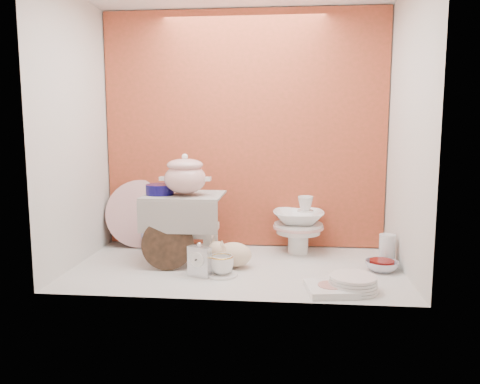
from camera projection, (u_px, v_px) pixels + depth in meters
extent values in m
plane|color=silver|center=(236.00, 267.00, 2.61)|extent=(1.80, 1.80, 0.00)
cube|color=#C04730|center=(244.00, 130.00, 3.00)|extent=(1.80, 0.06, 1.50)
cube|color=silver|center=(74.00, 131.00, 2.59)|extent=(0.06, 1.00, 1.50)
cube|color=silver|center=(409.00, 132.00, 2.42)|extent=(0.06, 1.00, 1.50)
cylinder|color=#0F0A52|center=(160.00, 189.00, 2.70)|extent=(0.20, 0.20, 0.06)
imported|color=white|center=(159.00, 229.00, 3.01)|extent=(0.27, 0.27, 0.24)
cube|color=silver|center=(199.00, 260.00, 2.43)|extent=(0.13, 0.09, 0.18)
ellipsoid|color=beige|center=(234.00, 254.00, 2.59)|extent=(0.27, 0.20, 0.15)
cylinder|color=white|center=(222.00, 275.00, 2.46)|extent=(0.21, 0.21, 0.01)
imported|color=white|center=(222.00, 264.00, 2.45)|extent=(0.14, 0.14, 0.10)
cube|color=white|center=(331.00, 289.00, 2.22)|extent=(0.26, 0.26, 0.03)
cylinder|color=white|center=(353.00, 283.00, 2.23)|extent=(0.25, 0.25, 0.07)
imported|color=silver|center=(382.00, 266.00, 2.54)|extent=(0.18, 0.18, 0.06)
cylinder|color=silver|center=(387.00, 250.00, 2.63)|extent=(0.10, 0.10, 0.18)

